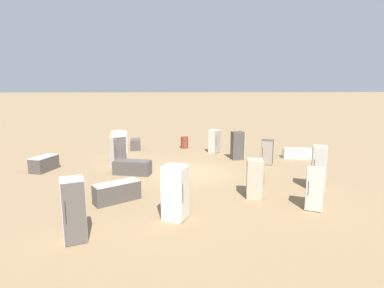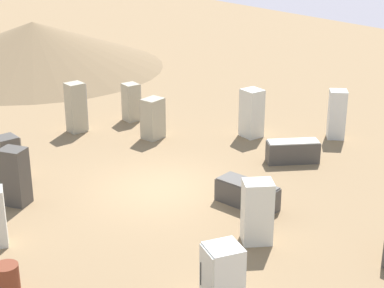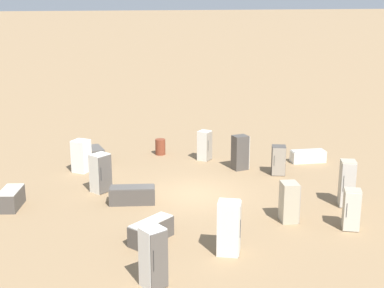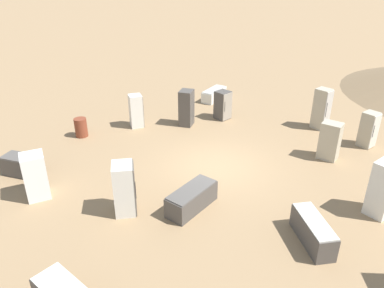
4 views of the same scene
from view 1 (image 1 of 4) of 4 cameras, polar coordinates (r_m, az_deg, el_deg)
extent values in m
plane|color=#937551|center=(15.85, -0.87, -5.38)|extent=(1000.00, 1000.00, 0.00)
cube|color=#4C4742|center=(22.19, -10.70, -0.08)|extent=(0.72, 1.45, 0.70)
cube|color=#56514C|center=(22.13, -10.74, 0.86)|extent=(0.69, 1.39, 0.04)
cube|color=silver|center=(17.50, -13.95, -1.28)|extent=(0.97, 0.91, 1.72)
cube|color=#56514C|center=(17.20, -13.52, -1.46)|extent=(0.67, 0.38, 1.65)
cylinder|color=#2D2D2D|center=(17.05, -14.31, -1.30)|extent=(0.02, 0.02, 0.60)
cube|color=#B2A88E|center=(11.77, 22.36, -7.87)|extent=(0.81, 0.79, 1.54)
cube|color=beige|center=(11.48, 22.31, -8.31)|extent=(0.50, 0.35, 1.48)
cylinder|color=#2D2D2D|center=(11.44, 21.28, -7.91)|extent=(0.02, 0.02, 0.54)
cube|color=silver|center=(20.15, 19.45, -1.71)|extent=(1.90, 1.06, 0.59)
cube|color=#BCB7AD|center=(20.09, 19.51, -0.83)|extent=(1.83, 1.02, 0.04)
cube|color=#B2A88E|center=(14.02, 22.99, -4.21)|extent=(0.82, 0.84, 1.93)
cube|color=#BCB7AD|center=(13.70, 23.05, -4.54)|extent=(0.51, 0.31, 1.86)
cylinder|color=#2D2D2D|center=(13.63, 22.23, -4.13)|extent=(0.02, 0.02, 0.68)
cube|color=silver|center=(20.63, 4.24, 0.53)|extent=(0.82, 0.82, 1.58)
cube|color=gray|center=(20.45, 4.91, 0.43)|extent=(0.48, 0.38, 1.52)
cylinder|color=#2D2D2D|center=(20.25, 4.61, 0.56)|extent=(0.02, 0.02, 0.55)
cube|color=#4C4742|center=(12.09, -14.08, -8.93)|extent=(1.85, 1.36, 0.73)
cube|color=silver|center=(11.97, -14.16, -7.19)|extent=(1.77, 1.31, 0.04)
cube|color=#B2A88E|center=(12.34, 11.78, -6.44)|extent=(0.79, 0.89, 1.55)
cube|color=gray|center=(12.37, 13.27, -6.46)|extent=(0.25, 0.70, 1.48)
cylinder|color=#2D2D2D|center=(12.10, 13.54, -6.46)|extent=(0.02, 0.02, 0.54)
cube|color=#4C4742|center=(18.78, 8.63, -0.29)|extent=(0.73, 0.61, 1.74)
cube|color=beige|center=(18.90, 9.71, -0.25)|extent=(0.06, 0.57, 1.67)
cylinder|color=#2D2D2D|center=(18.71, 10.02, -0.10)|extent=(0.02, 0.02, 0.61)
cube|color=white|center=(9.31, -21.62, -11.58)|extent=(0.77, 0.76, 1.85)
cube|color=#56514C|center=(9.01, -21.49, -12.32)|extent=(0.59, 0.20, 1.78)
cylinder|color=#2D2D2D|center=(8.94, -22.94, -11.96)|extent=(0.02, 0.02, 0.65)
cube|color=#4C4742|center=(15.67, -11.30, -4.46)|extent=(2.02, 1.31, 0.69)
cube|color=#56514C|center=(15.58, -11.34, -3.17)|extent=(1.94, 1.25, 0.04)
cube|color=silver|center=(10.09, -3.29, -9.17)|extent=(0.95, 0.94, 1.84)
cube|color=beige|center=(9.94, -1.33, -9.47)|extent=(0.37, 0.56, 1.77)
cylinder|color=#2D2D2D|center=(9.70, -1.74, -9.40)|extent=(0.02, 0.02, 0.64)
cube|color=white|center=(20.66, -13.74, 0.30)|extent=(1.04, 1.04, 1.60)
cube|color=silver|center=(20.90, -12.92, 0.45)|extent=(0.51, 0.53, 1.54)
cylinder|color=#2D2D2D|center=(20.72, -12.41, 0.60)|extent=(0.02, 0.02, 0.56)
cube|color=#4C4742|center=(17.96, 14.13, -1.48)|extent=(0.87, 0.86, 1.42)
cube|color=gray|center=(17.63, 14.03, -1.69)|extent=(0.57, 0.33, 1.37)
cylinder|color=#2D2D2D|center=(17.61, 13.29, -1.44)|extent=(0.02, 0.02, 0.50)
cube|color=#4C4742|center=(17.90, -26.34, -3.41)|extent=(1.25, 1.67, 0.74)
cube|color=silver|center=(17.81, -26.44, -2.18)|extent=(1.20, 1.61, 0.04)
cylinder|color=brown|center=(22.19, -1.44, 0.30)|extent=(0.55, 0.55, 0.86)
camera|label=2|loc=(32.26, -19.78, 17.15)|focal=60.00mm
camera|label=3|loc=(9.17, -139.67, 17.26)|focal=50.00mm
camera|label=4|loc=(15.95, -51.41, 17.52)|focal=35.00mm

